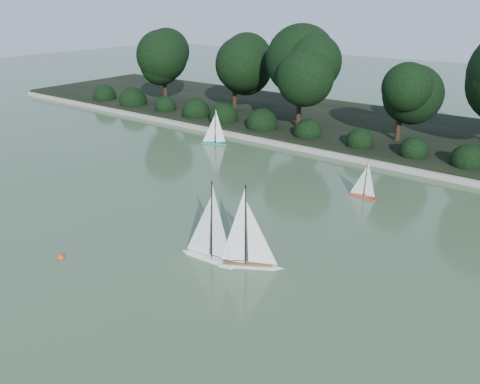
# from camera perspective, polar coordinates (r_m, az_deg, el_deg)

# --- Properties ---
(ground) EXTENTS (80.00, 80.00, 0.00)m
(ground) POSITION_cam_1_polar(r_m,az_deg,el_deg) (10.11, -9.78, -8.98)
(ground) COLOR #385231
(ground) RESTS_ON ground
(pond_coping) EXTENTS (40.00, 0.35, 0.18)m
(pond_coping) POSITION_cam_1_polar(r_m,az_deg,el_deg) (16.94, 12.58, 4.26)
(pond_coping) COLOR gray
(pond_coping) RESTS_ON ground
(far_bank) EXTENTS (40.00, 8.00, 0.30)m
(far_bank) POSITION_cam_1_polar(r_m,az_deg,el_deg) (20.51, 17.35, 7.11)
(far_bank) COLOR black
(far_bank) RESTS_ON ground
(tree_line) EXTENTS (26.31, 3.93, 4.39)m
(tree_line) POSITION_cam_1_polar(r_m,az_deg,el_deg) (18.19, 20.20, 12.97)
(tree_line) COLOR black
(tree_line) RESTS_ON ground
(shrub_hedge) EXTENTS (29.10, 1.10, 1.10)m
(shrub_hedge) POSITION_cam_1_polar(r_m,az_deg,el_deg) (17.63, 13.92, 6.08)
(shrub_hedge) COLOR black
(shrub_hedge) RESTS_ON ground
(sailboat_white_a) EXTENTS (1.42, 0.33, 1.93)m
(sailboat_white_a) POSITION_cam_1_polar(r_m,az_deg,el_deg) (10.16, -4.25, -6.57)
(sailboat_white_a) COLOR white
(sailboat_white_a) RESTS_ON ground
(sailboat_white_b) EXTENTS (1.32, 0.87, 1.94)m
(sailboat_white_b) POSITION_cam_1_polar(r_m,az_deg,el_deg) (9.82, 1.56, -7.60)
(sailboat_white_b) COLOR beige
(sailboat_white_b) RESTS_ON ground
(sailboat_orange) EXTENTS (0.88, 0.16, 1.21)m
(sailboat_orange) POSITION_cam_1_polar(r_m,az_deg,el_deg) (13.71, 14.54, 0.17)
(sailboat_orange) COLOR red
(sailboat_orange) RESTS_ON ground
(sailboat_teal) EXTENTS (1.07, 0.55, 1.51)m
(sailboat_teal) POSITION_cam_1_polar(r_m,az_deg,el_deg) (18.29, -3.39, 6.60)
(sailboat_teal) COLOR teal
(sailboat_teal) RESTS_ON ground
(race_buoy) EXTENTS (0.16, 0.16, 0.16)m
(race_buoy) POSITION_cam_1_polar(r_m,az_deg,el_deg) (11.01, -20.98, -7.50)
(race_buoy) COLOR #FF3B0D
(race_buoy) RESTS_ON ground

